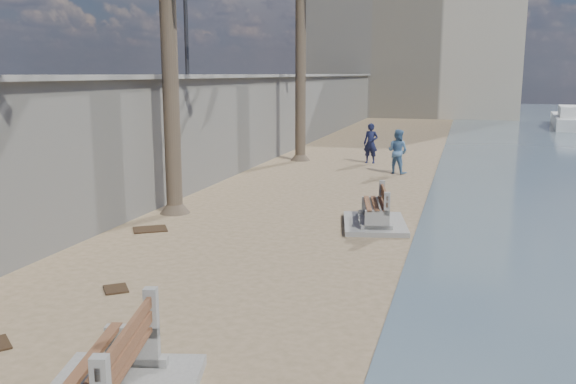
{
  "coord_description": "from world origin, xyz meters",
  "views": [
    {
      "loc": [
        3.0,
        -4.98,
        3.63
      ],
      "look_at": [
        -0.5,
        7.0,
        1.2
      ],
      "focal_mm": 38.0,
      "sensor_mm": 36.0,
      "label": 1
    }
  ],
  "objects_px": {
    "person_b": "(398,149)",
    "yacht_far": "(573,122)",
    "bench_far": "(375,210)",
    "bench_near": "(109,377)",
    "person_a": "(371,140)"
  },
  "relations": [
    {
      "from": "person_b",
      "to": "yacht_far",
      "type": "bearing_deg",
      "value": -88.18
    },
    {
      "from": "bench_far",
      "to": "person_b",
      "type": "height_order",
      "value": "person_b"
    },
    {
      "from": "bench_near",
      "to": "bench_far",
      "type": "height_order",
      "value": "bench_near"
    },
    {
      "from": "person_a",
      "to": "person_b",
      "type": "relative_size",
      "value": 1.04
    },
    {
      "from": "person_a",
      "to": "person_b",
      "type": "height_order",
      "value": "person_a"
    },
    {
      "from": "bench_far",
      "to": "person_a",
      "type": "xyz_separation_m",
      "value": [
        -1.72,
        10.55,
        0.55
      ]
    },
    {
      "from": "bench_far",
      "to": "person_b",
      "type": "distance_m",
      "value": 8.22
    },
    {
      "from": "bench_far",
      "to": "person_a",
      "type": "relative_size",
      "value": 1.28
    },
    {
      "from": "bench_near",
      "to": "person_b",
      "type": "relative_size",
      "value": 1.54
    },
    {
      "from": "bench_far",
      "to": "yacht_far",
      "type": "bearing_deg",
      "value": 73.96
    },
    {
      "from": "person_a",
      "to": "bench_near",
      "type": "bearing_deg",
      "value": -80.37
    },
    {
      "from": "person_a",
      "to": "person_b",
      "type": "bearing_deg",
      "value": -51.1
    },
    {
      "from": "bench_near",
      "to": "bench_far",
      "type": "bearing_deg",
      "value": 80.59
    },
    {
      "from": "person_a",
      "to": "yacht_far",
      "type": "xyz_separation_m",
      "value": [
        10.84,
        21.16,
        -0.59
      ]
    },
    {
      "from": "bench_far",
      "to": "yacht_far",
      "type": "height_order",
      "value": "yacht_far"
    }
  ]
}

